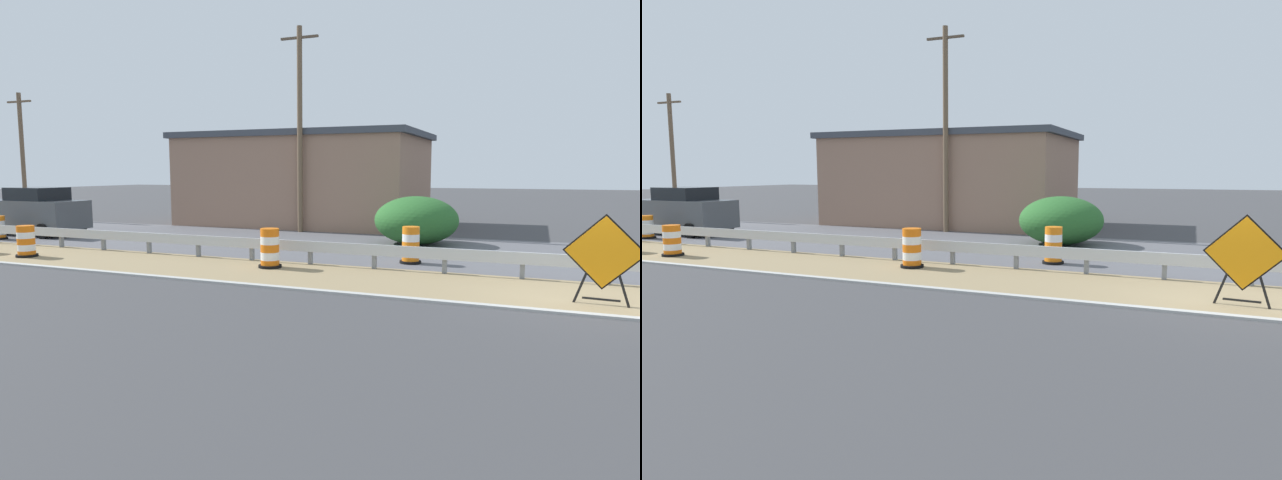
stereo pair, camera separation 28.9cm
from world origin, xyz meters
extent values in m
plane|color=#3D3D3F|center=(0.00, 0.00, 0.00)|extent=(160.00, 160.00, 0.00)
cube|color=#8E7A56|center=(0.57, 0.00, 0.00)|extent=(3.53, 120.00, 0.01)
cube|color=#56565B|center=(6.40, 0.00, 0.00)|extent=(8.13, 120.00, 0.00)
cube|color=#ADADA8|center=(-1.30, 0.00, 0.00)|extent=(0.20, 120.00, 0.11)
cube|color=silver|center=(2.08, 2.50, 0.55)|extent=(0.08, 44.14, 0.32)
cube|color=slate|center=(2.16, -0.51, 0.35)|extent=(0.12, 0.12, 0.70)
cube|color=slate|center=(2.16, 1.50, 0.35)|extent=(0.12, 0.12, 0.70)
cube|color=slate|center=(2.16, 3.50, 0.35)|extent=(0.12, 0.12, 0.70)
cube|color=slate|center=(2.16, 5.51, 0.35)|extent=(0.12, 0.12, 0.70)
cube|color=slate|center=(2.16, 7.52, 0.35)|extent=(0.12, 0.12, 0.70)
cube|color=slate|center=(2.16, 9.52, 0.35)|extent=(0.12, 0.12, 0.70)
cube|color=slate|center=(2.16, 11.53, 0.35)|extent=(0.12, 0.12, 0.70)
cube|color=slate|center=(2.16, 13.54, 0.35)|extent=(0.12, 0.12, 0.70)
cube|color=slate|center=(2.16, 15.54, 0.35)|extent=(0.12, 0.12, 0.70)
cube|color=slate|center=(2.16, 17.55, 0.35)|extent=(0.12, 0.12, 0.70)
cube|color=slate|center=(2.16, 19.56, 0.35)|extent=(0.12, 0.12, 0.70)
cube|color=black|center=(-0.25, -0.48, 0.52)|extent=(0.09, 0.39, 1.06)
cube|color=black|center=(-0.19, 0.22, 0.52)|extent=(0.09, 0.39, 1.06)
cube|color=black|center=(-0.22, -0.13, 0.12)|extent=(0.11, 0.72, 0.04)
cube|color=orange|center=(-0.24, -0.13, 1.13)|extent=(0.18, 1.50, 1.50)
cube|color=black|center=(-0.22, -0.13, 1.13)|extent=(0.17, 1.59, 1.59)
cylinder|color=orange|center=(3.44, 4.74, 0.11)|extent=(0.52, 0.52, 0.23)
cylinder|color=white|center=(3.44, 4.74, 0.34)|extent=(0.52, 0.52, 0.23)
cylinder|color=orange|center=(3.44, 4.74, 0.56)|extent=(0.52, 0.52, 0.23)
cylinder|color=white|center=(3.44, 4.74, 0.79)|extent=(0.52, 0.52, 0.23)
cylinder|color=orange|center=(3.44, 4.74, 1.01)|extent=(0.52, 0.52, 0.23)
cylinder|color=black|center=(3.44, 4.74, 0.04)|extent=(0.65, 0.65, 0.08)
cylinder|color=orange|center=(1.18, 8.38, 0.11)|extent=(0.55, 0.55, 0.23)
cylinder|color=white|center=(1.18, 8.38, 0.34)|extent=(0.55, 0.55, 0.23)
cylinder|color=orange|center=(1.18, 8.38, 0.57)|extent=(0.55, 0.55, 0.23)
cylinder|color=white|center=(1.18, 8.38, 0.80)|extent=(0.55, 0.55, 0.23)
cylinder|color=orange|center=(1.18, 8.38, 1.03)|extent=(0.55, 0.55, 0.23)
cylinder|color=black|center=(1.18, 8.38, 0.04)|extent=(0.69, 0.69, 0.08)
cylinder|color=orange|center=(0.00, 16.74, 0.10)|extent=(0.55, 0.55, 0.21)
cylinder|color=white|center=(0.00, 16.74, 0.31)|extent=(0.55, 0.55, 0.21)
cylinder|color=orange|center=(0.00, 16.74, 0.51)|extent=(0.55, 0.55, 0.21)
cylinder|color=white|center=(0.00, 16.74, 0.72)|extent=(0.55, 0.55, 0.21)
cylinder|color=orange|center=(0.00, 16.74, 0.93)|extent=(0.55, 0.55, 0.21)
cylinder|color=black|center=(0.00, 16.74, 0.04)|extent=(0.68, 0.68, 0.08)
cylinder|color=orange|center=(2.94, 21.84, 0.10)|extent=(0.52, 0.52, 0.19)
cylinder|color=white|center=(2.94, 21.84, 0.29)|extent=(0.52, 0.52, 0.19)
cylinder|color=orange|center=(2.94, 21.84, 0.48)|extent=(0.52, 0.52, 0.19)
cylinder|color=white|center=(2.94, 21.84, 0.68)|extent=(0.52, 0.52, 0.19)
cylinder|color=orange|center=(2.94, 21.84, 0.87)|extent=(0.52, 0.52, 0.19)
cylinder|color=black|center=(2.94, 21.84, 0.04)|extent=(0.65, 0.65, 0.08)
cube|color=#4C5156|center=(4.71, 21.77, 0.93)|extent=(2.03, 4.71, 1.21)
cube|color=black|center=(4.70, 21.59, 1.81)|extent=(1.78, 2.19, 0.56)
cylinder|color=black|center=(5.71, 23.30, 0.32)|extent=(0.23, 0.64, 0.64)
cylinder|color=black|center=(3.71, 20.25, 0.32)|extent=(0.23, 0.64, 0.64)
cylinder|color=black|center=(5.64, 20.21, 0.32)|extent=(0.23, 0.64, 0.64)
cube|color=#93705B|center=(14.04, 12.83, 2.23)|extent=(7.28, 12.02, 4.46)
cube|color=#3D424C|center=(14.04, 12.83, 4.61)|extent=(7.57, 12.50, 0.30)
cylinder|color=brown|center=(10.13, 11.41, 4.60)|extent=(0.24, 0.24, 9.19)
cube|color=brown|center=(10.13, 11.41, 8.69)|extent=(0.12, 1.80, 0.10)
cylinder|color=brown|center=(10.33, 29.12, 3.63)|extent=(0.24, 0.24, 7.26)
cube|color=brown|center=(10.33, 29.12, 6.76)|extent=(0.12, 1.80, 0.10)
ellipsoid|color=#286028|center=(7.90, 5.52, 0.92)|extent=(3.21, 3.21, 1.85)
camera|label=1|loc=(-12.79, 1.17, 2.79)|focal=30.54mm
camera|label=2|loc=(-12.68, 0.91, 2.79)|focal=30.54mm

